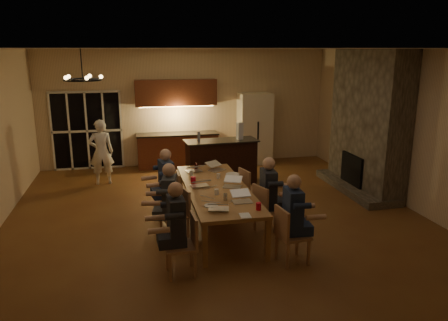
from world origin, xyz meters
TOP-DOWN VIEW (x-y plane):
  - floor at (0.00, 0.00)m, footprint 9.00×9.00m
  - back_wall at (0.00, 4.52)m, footprint 8.00×0.04m
  - right_wall at (4.02, 0.00)m, footprint 0.04×9.00m
  - ceiling at (0.00, 0.00)m, footprint 8.00×9.00m
  - french_doors at (-2.70, 4.47)m, footprint 1.86×0.08m
  - fireplace at (3.70, 1.20)m, footprint 0.58×2.50m
  - kitchenette at (-0.30, 4.20)m, footprint 2.24×0.68m
  - refrigerator at (1.90, 4.15)m, footprint 0.90×0.68m
  - dining_table at (-0.07, -0.19)m, footprint 1.10×3.19m
  - bar_island at (0.55, 2.37)m, footprint 1.78×0.79m
  - chair_left_near at (-0.93, -1.84)m, footprint 0.46×0.46m
  - chair_left_mid at (-0.90, -0.64)m, footprint 0.53×0.53m
  - chair_left_far at (-0.90, 0.42)m, footprint 0.45×0.45m
  - chair_right_near at (0.79, -1.83)m, footprint 0.49×0.49m
  - chair_right_mid at (0.78, -0.68)m, footprint 0.56×0.56m
  - chair_right_far at (0.79, 0.40)m, footprint 0.53×0.53m
  - person_left_near at (-0.98, -1.77)m, footprint 0.63×0.63m
  - person_right_near at (0.80, -1.76)m, footprint 0.64×0.64m
  - person_left_mid at (-0.97, -0.71)m, footprint 0.70×0.70m
  - person_right_mid at (0.76, -0.66)m, footprint 0.63×0.63m
  - person_left_far at (-0.94, 0.37)m, footprint 0.69×0.69m
  - standing_person at (-2.27, 2.96)m, footprint 0.60×0.42m
  - chandelier at (-2.21, -0.76)m, footprint 0.56×0.56m
  - laptop_a at (-0.26, -1.32)m, footprint 0.38×0.35m
  - laptop_b at (0.18, -1.07)m, footprint 0.33×0.29m
  - laptop_c at (-0.36, -0.07)m, footprint 0.35×0.32m
  - laptop_d at (0.21, -0.24)m, footprint 0.41×0.39m
  - laptop_e at (-0.33, 0.96)m, footprint 0.37×0.34m
  - laptop_f at (0.16, 0.91)m, footprint 0.42×0.41m
  - mug_front at (-0.15, -0.61)m, footprint 0.08×0.08m
  - mug_mid at (0.07, 0.34)m, footprint 0.07×0.07m
  - mug_back at (-0.41, 0.67)m, footprint 0.07×0.07m
  - redcup_near at (0.34, -1.48)m, footprint 0.08×0.08m
  - redcup_mid at (-0.45, 0.15)m, footprint 0.10×0.10m
  - can_silver at (-0.07, -0.93)m, footprint 0.07×0.07m
  - can_cola at (-0.24, 1.15)m, footprint 0.07×0.07m
  - plate_near at (0.28, -0.73)m, footprint 0.24×0.24m
  - plate_left at (-0.35, -1.15)m, footprint 0.22×0.22m
  - plate_far at (0.40, 0.54)m, footprint 0.27×0.27m
  - notepad at (0.07, -1.68)m, footprint 0.17×0.23m
  - bar_bottle at (0.01, 2.34)m, footprint 0.07×0.07m
  - bar_blender at (1.01, 2.38)m, footprint 0.16×0.16m

SIDE VIEW (x-z plane):
  - floor at x=0.00m, z-range 0.00..0.00m
  - dining_table at x=-0.07m, z-range 0.00..0.75m
  - chair_left_near at x=-0.93m, z-range 0.00..0.89m
  - chair_left_mid at x=-0.90m, z-range 0.00..0.89m
  - chair_left_far at x=-0.90m, z-range 0.00..0.89m
  - chair_right_near at x=0.79m, z-range 0.00..0.89m
  - chair_right_mid at x=0.78m, z-range 0.00..0.89m
  - chair_right_far at x=0.79m, z-range 0.00..0.89m
  - bar_island at x=0.55m, z-range 0.00..1.08m
  - person_left_near at x=-0.98m, z-range 0.00..1.38m
  - person_right_near at x=0.80m, z-range 0.00..1.38m
  - person_left_mid at x=-0.97m, z-range 0.00..1.38m
  - person_right_mid at x=0.76m, z-range 0.00..1.38m
  - person_left_far at x=-0.94m, z-range 0.00..1.38m
  - notepad at x=0.07m, z-range 0.75..0.76m
  - plate_near at x=0.28m, z-range 0.75..0.77m
  - plate_left at x=-0.35m, z-range 0.75..0.77m
  - plate_far at x=0.40m, z-range 0.75..0.77m
  - standing_person at x=-2.27m, z-range 0.00..1.59m
  - mug_front at x=-0.15m, z-range 0.75..0.85m
  - mug_mid at x=0.07m, z-range 0.75..0.85m
  - mug_back at x=-0.41m, z-range 0.75..0.85m
  - redcup_near at x=0.34m, z-range 0.75..0.87m
  - redcup_mid at x=-0.45m, z-range 0.75..0.87m
  - can_silver at x=-0.07m, z-range 0.75..0.87m
  - can_cola at x=-0.24m, z-range 0.75..0.87m
  - laptop_a at x=-0.26m, z-range 0.75..0.98m
  - laptop_b at x=0.18m, z-range 0.75..0.98m
  - laptop_c at x=-0.36m, z-range 0.75..0.98m
  - laptop_d at x=0.21m, z-range 0.75..0.98m
  - laptop_e at x=-0.33m, z-range 0.75..0.98m
  - laptop_f at x=0.16m, z-range 0.75..0.98m
  - refrigerator at x=1.90m, z-range 0.00..2.00m
  - french_doors at x=-2.70m, z-range 0.00..2.10m
  - kitchenette at x=-0.30m, z-range 0.00..2.40m
  - bar_bottle at x=0.01m, z-range 1.08..1.32m
  - bar_blender at x=1.01m, z-range 1.08..1.49m
  - back_wall at x=0.00m, z-range 0.00..3.20m
  - right_wall at x=4.02m, z-range 0.00..3.20m
  - fireplace at x=3.70m, z-range 0.00..3.20m
  - chandelier at x=-2.21m, z-range 2.73..2.77m
  - ceiling at x=0.00m, z-range 3.20..3.24m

